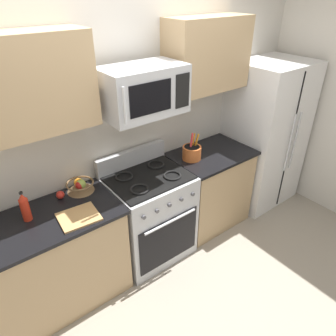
{
  "coord_description": "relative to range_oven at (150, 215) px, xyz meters",
  "views": [
    {
      "loc": [
        -1.38,
        -1.38,
        2.49
      ],
      "look_at": [
        0.14,
        0.58,
        1.03
      ],
      "focal_mm": 33.83,
      "sensor_mm": 36.0,
      "label": 1
    }
  ],
  "objects": [
    {
      "name": "microwave",
      "position": [
        -0.0,
        0.03,
        1.26
      ],
      "size": [
        0.69,
        0.44,
        0.39
      ],
      "color": "#B2B5BA"
    },
    {
      "name": "range_oven",
      "position": [
        0.0,
        0.0,
        0.0
      ],
      "size": [
        0.76,
        0.67,
        1.09
      ],
      "color": "#B2B5BA",
      "rests_on": "ground"
    },
    {
      "name": "counter_right",
      "position": [
        0.83,
        -0.0,
        -0.02
      ],
      "size": [
        0.87,
        0.63,
        0.91
      ],
      "color": "tan",
      "rests_on": "ground"
    },
    {
      "name": "bottle_hot_sauce",
      "position": [
        -1.07,
        0.08,
        0.55
      ],
      "size": [
        0.07,
        0.07,
        0.25
      ],
      "color": "red",
      "rests_on": "counter_left"
    },
    {
      "name": "wall_back",
      "position": [
        0.0,
        0.38,
        0.83
      ],
      "size": [
        8.0,
        0.1,
        2.6
      ],
      "primitive_type": "cube",
      "color": "beige",
      "rests_on": "ground"
    },
    {
      "name": "counter_left",
      "position": [
        -0.97,
        -0.0,
        -0.02
      ],
      "size": [
        1.16,
        0.63,
        0.91
      ],
      "color": "tan",
      "rests_on": "ground"
    },
    {
      "name": "ground_plane",
      "position": [
        0.0,
        -0.7,
        -0.47
      ],
      "size": [
        16.0,
        16.0,
        0.0
      ],
      "primitive_type": "plane",
      "color": "gray"
    },
    {
      "name": "upper_cabinets_left",
      "position": [
        -0.98,
        0.16,
        1.42
      ],
      "size": [
        1.15,
        0.34,
        0.67
      ],
      "color": "tan"
    },
    {
      "name": "refrigerator",
      "position": [
        1.71,
        -0.02,
        0.4
      ],
      "size": [
        0.86,
        0.74,
        1.75
      ],
      "color": "silver",
      "rests_on": "ground"
    },
    {
      "name": "upper_cabinets_right",
      "position": [
        0.83,
        0.16,
        1.42
      ],
      "size": [
        0.86,
        0.34,
        0.67
      ],
      "color": "tan"
    },
    {
      "name": "cutting_board",
      "position": [
        -0.75,
        -0.14,
        0.44
      ],
      "size": [
        0.32,
        0.29,
        0.02
      ],
      "primitive_type": "cube",
      "rotation": [
        0.0,
        0.0,
        -0.08
      ],
      "color": "tan",
      "rests_on": "counter_left"
    },
    {
      "name": "utensil_crock",
      "position": [
        0.57,
        0.04,
        0.51
      ],
      "size": [
        0.19,
        0.19,
        0.28
      ],
      "color": "#D1662D",
      "rests_on": "counter_right"
    },
    {
      "name": "apple_loose",
      "position": [
        -0.76,
        0.19,
        0.47
      ],
      "size": [
        0.07,
        0.07,
        0.07
      ],
      "primitive_type": "sphere",
      "color": "red",
      "rests_on": "counter_left"
    },
    {
      "name": "fruit_basket",
      "position": [
        -0.58,
        0.19,
        0.49
      ],
      "size": [
        0.24,
        0.24,
        0.11
      ],
      "color": "brown",
      "rests_on": "counter_left"
    }
  ]
}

